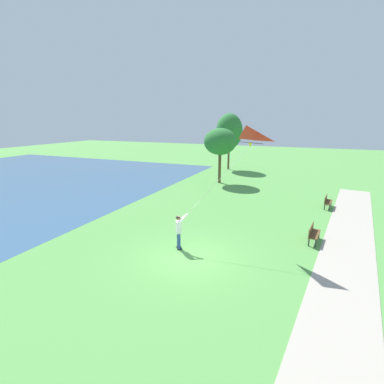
{
  "coord_description": "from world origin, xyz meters",
  "views": [
    {
      "loc": [
        4.86,
        -11.22,
        6.3
      ],
      "look_at": [
        -0.44,
        1.34,
        2.83
      ],
      "focal_mm": 26.71,
      "sensor_mm": 36.0,
      "label": 1
    }
  ],
  "objects_px": {
    "park_bench_near_walkway": "(313,233)",
    "tree_treeline_left": "(229,131)",
    "park_bench_far_walkway": "(327,201)",
    "tree_behind_path": "(220,142)",
    "flying_kite": "(246,137)",
    "person_kite_flyer": "(179,229)"
  },
  "relations": [
    {
      "from": "tree_treeline_left",
      "to": "tree_behind_path",
      "type": "height_order",
      "value": "tree_treeline_left"
    },
    {
      "from": "person_kite_flyer",
      "to": "tree_treeline_left",
      "type": "relative_size",
      "value": 0.26
    },
    {
      "from": "park_bench_near_walkway",
      "to": "tree_treeline_left",
      "type": "distance_m",
      "value": 23.25
    },
    {
      "from": "flying_kite",
      "to": "tree_behind_path",
      "type": "distance_m",
      "value": 14.94
    },
    {
      "from": "park_bench_far_walkway",
      "to": "flying_kite",
      "type": "bearing_deg",
      "value": -116.69
    },
    {
      "from": "flying_kite",
      "to": "park_bench_far_walkway",
      "type": "bearing_deg",
      "value": 63.31
    },
    {
      "from": "park_bench_far_walkway",
      "to": "tree_behind_path",
      "type": "relative_size",
      "value": 0.28
    },
    {
      "from": "flying_kite",
      "to": "park_bench_far_walkway",
      "type": "xyz_separation_m",
      "value": [
        4.34,
        8.63,
        -4.99
      ]
    },
    {
      "from": "person_kite_flyer",
      "to": "flying_kite",
      "type": "relative_size",
      "value": 0.44
    },
    {
      "from": "person_kite_flyer",
      "to": "tree_treeline_left",
      "type": "bearing_deg",
      "value": 100.09
    },
    {
      "from": "park_bench_near_walkway",
      "to": "tree_treeline_left",
      "type": "relative_size",
      "value": 0.22
    },
    {
      "from": "flying_kite",
      "to": "tree_behind_path",
      "type": "height_order",
      "value": "flying_kite"
    },
    {
      "from": "park_bench_far_walkway",
      "to": "tree_treeline_left",
      "type": "distance_m",
      "value": 18.06
    },
    {
      "from": "flying_kite",
      "to": "tree_behind_path",
      "type": "bearing_deg",
      "value": 111.97
    },
    {
      "from": "flying_kite",
      "to": "park_bench_near_walkway",
      "type": "xyz_separation_m",
      "value": [
        3.44,
        1.69,
        -4.99
      ]
    },
    {
      "from": "flying_kite",
      "to": "park_bench_far_walkway",
      "type": "relative_size",
      "value": 2.72
    },
    {
      "from": "tree_treeline_left",
      "to": "tree_behind_path",
      "type": "relative_size",
      "value": 1.29
    },
    {
      "from": "person_kite_flyer",
      "to": "park_bench_near_walkway",
      "type": "distance_m",
      "value": 7.1
    },
    {
      "from": "park_bench_near_walkway",
      "to": "tree_behind_path",
      "type": "bearing_deg",
      "value": 126.63
    },
    {
      "from": "person_kite_flyer",
      "to": "park_bench_near_walkway",
      "type": "height_order",
      "value": "person_kite_flyer"
    },
    {
      "from": "flying_kite",
      "to": "tree_behind_path",
      "type": "xyz_separation_m",
      "value": [
        -5.57,
        13.8,
        -1.35
      ]
    },
    {
      "from": "park_bench_near_walkway",
      "to": "park_bench_far_walkway",
      "type": "relative_size",
      "value": 1.0
    }
  ]
}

